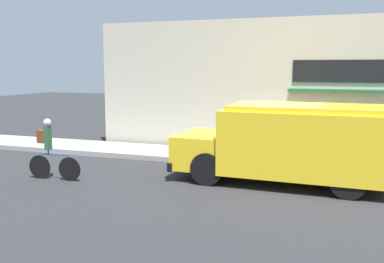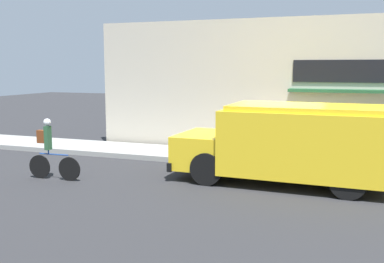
% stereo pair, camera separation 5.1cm
% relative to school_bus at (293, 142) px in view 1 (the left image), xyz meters
% --- Properties ---
extents(ground_plane, '(70.00, 70.00, 0.00)m').
position_rel_school_bus_xyz_m(ground_plane, '(-0.56, 1.36, -1.12)').
color(ground_plane, '#2B2B2D').
extents(sidewalk, '(28.00, 2.16, 0.17)m').
position_rel_school_bus_xyz_m(sidewalk, '(-0.56, 2.45, -1.04)').
color(sidewalk, '#999993').
rests_on(sidewalk, ground_plane).
extents(storefront, '(14.71, 0.76, 4.82)m').
position_rel_school_bus_xyz_m(storefront, '(-0.51, 3.78, 1.29)').
color(storefront, beige).
rests_on(storefront, ground_plane).
extents(school_bus, '(5.81, 2.90, 2.13)m').
position_rel_school_bus_xyz_m(school_bus, '(0.00, 0.00, 0.00)').
color(school_bus, yellow).
rests_on(school_bus, ground_plane).
extents(cyclist, '(1.63, 0.20, 1.71)m').
position_rel_school_bus_xyz_m(cyclist, '(-6.39, -1.85, -0.31)').
color(cyclist, black).
rests_on(cyclist, ground_plane).
extents(trash_bin, '(0.50, 0.50, 0.83)m').
position_rel_school_bus_xyz_m(trash_bin, '(-1.36, 2.92, -0.53)').
color(trash_bin, slate).
rests_on(trash_bin, sidewalk).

